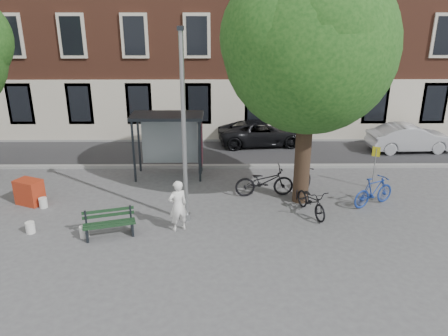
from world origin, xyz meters
The scene contains 20 objects.
ground centered at (0.00, 0.00, 0.00)m, with size 90.00×90.00×0.00m, color #4C4C4F.
road centered at (0.00, 7.00, 0.01)m, with size 40.00×4.00×0.01m, color #28282B.
curb_near centered at (0.00, 5.00, 0.06)m, with size 40.00×0.25×0.12m, color gray.
curb_far centered at (0.00, 9.00, 0.06)m, with size 40.00×0.25×0.12m, color gray.
lamppost centered at (0.00, 0.00, 2.78)m, with size 0.28×0.35×6.11m.
tree_right centered at (4.01, 1.38, 5.62)m, with size 5.76×5.60×8.20m.
bus_shelter centered at (-0.61, 4.11, 1.92)m, with size 2.85×1.45×2.62m.
painter centered at (-0.21, -0.67, 0.83)m, with size 0.61×0.40×1.66m, color white.
bench centered at (-2.28, -1.01, 0.37)m, with size 1.63×0.91×0.80m.
bike_a centered at (2.73, 1.97, 0.57)m, with size 0.75×2.16×1.14m, color black.
bike_b centered at (6.50, 1.09, 0.54)m, with size 0.51×1.79×1.08m, color navy.
bike_c centered at (4.18, 0.41, 0.48)m, with size 0.64×1.82×0.96m, color black.
bike_d centered at (4.20, 1.97, 0.52)m, with size 0.49×1.73×1.04m, color black.
car_dark centered at (3.24, 8.40, 0.62)m, with size 2.05×4.44×1.23m, color black.
car_silver centered at (10.28, 7.27, 0.66)m, with size 1.39×3.98×1.31m, color #B3B5BB.
red_stand centered at (-5.67, 1.33, 0.45)m, with size 0.90×0.60×0.90m, color #A42E15.
bucket_a centered at (-5.09, 1.00, 0.18)m, with size 0.28×0.28×0.36m, color silver.
bucket_b centered at (-3.04, -1.11, 0.18)m, with size 0.28×0.28×0.36m, color silver.
bucket_c centered at (-4.80, -0.83, 0.18)m, with size 0.28×0.28×0.36m, color white.
notice_sign centered at (7.00, 2.66, 1.16)m, with size 0.27×0.14×1.67m.
Camera 1 is at (1.13, -12.93, 6.63)m, focal length 35.00 mm.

